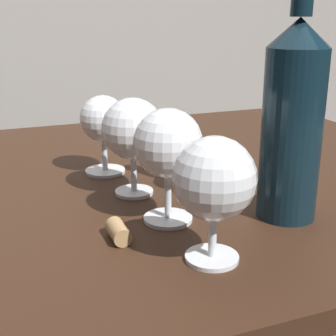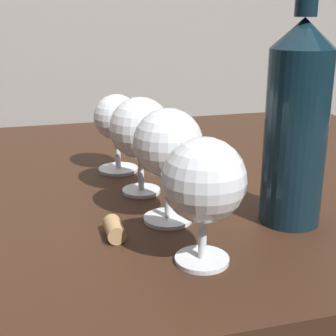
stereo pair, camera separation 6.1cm
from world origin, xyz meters
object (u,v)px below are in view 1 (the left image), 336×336
object	(u,v)px
wine_glass_white	(133,130)
cork	(115,232)
wine_glass_merlot	(168,146)
wine_glass_cabernet	(214,180)
wine_glass_port	(103,122)
wine_bottle	(293,117)

from	to	relation	value
wine_glass_white	cork	size ratio (longest dim) A/B	3.41
wine_glass_merlot	wine_glass_white	size ratio (longest dim) A/B	1.03
wine_glass_merlot	cork	distance (m)	0.12
wine_glass_cabernet	wine_glass_port	size ratio (longest dim) A/B	1.07
wine_glass_cabernet	cork	xyz separation A→B (m)	(-0.09, 0.08, -0.08)
cork	wine_glass_white	bearing A→B (deg)	64.29
wine_bottle	wine_glass_cabernet	bearing A→B (deg)	-153.18
wine_glass_port	wine_bottle	bearing A→B (deg)	-55.61
wine_glass_white	wine_glass_merlot	bearing A→B (deg)	-83.78
wine_glass_cabernet	wine_glass_merlot	xyz separation A→B (m)	(-0.01, 0.11, 0.01)
wine_glass_merlot	cork	world-z (taller)	wine_glass_merlot
wine_glass_cabernet	wine_glass_white	distance (m)	0.22
wine_glass_merlot	wine_bottle	bearing A→B (deg)	-15.37
wine_bottle	wine_glass_white	bearing A→B (deg)	137.35
wine_glass_cabernet	wine_glass_white	xyz separation A→B (m)	(-0.02, 0.22, 0.01)
wine_glass_cabernet	wine_glass_port	world-z (taller)	wine_glass_cabernet
wine_bottle	wine_glass_port	bearing A→B (deg)	124.39
wine_glass_merlot	wine_glass_white	distance (m)	0.11
wine_glass_merlot	cork	bearing A→B (deg)	-158.38
wine_glass_white	wine_glass_port	distance (m)	0.11
wine_glass_white	cork	xyz separation A→B (m)	(-0.07, -0.14, -0.09)
cork	wine_glass_port	bearing A→B (deg)	78.41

